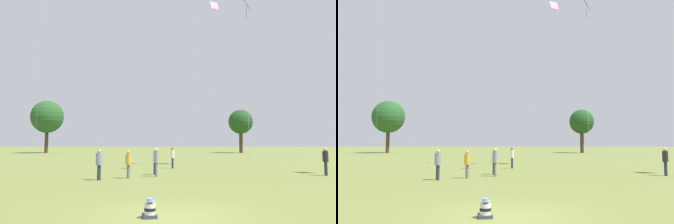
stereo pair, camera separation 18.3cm
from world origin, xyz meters
The scene contains 12 objects.
ground_plane centered at (0.00, 0.00, 0.00)m, with size 300.00×300.00×0.00m, color olive.
seated_toddler centered at (-0.60, -0.18, 0.23)m, with size 0.49×0.57×0.57m.
person_standing_0 centered at (10.15, 12.06, 1.10)m, with size 0.47×0.47×1.84m.
person_standing_2 centered at (-4.23, 9.19, 1.05)m, with size 0.45×0.45×1.77m.
person_standing_3 centered at (0.01, 17.78, 1.07)m, with size 0.44×0.44×1.77m.
person_standing_5 centered at (-2.66, 10.17, 1.00)m, with size 0.39×0.39×1.69m.
person_standing_6 centered at (-1.18, 12.59, 0.97)m, with size 0.41×0.41×1.63m.
person_standing_7 centered at (-1.02, 11.30, 1.11)m, with size 0.32×0.32×1.81m.
kite_1 centered at (4.09, 20.89, 14.54)m, with size 0.91×0.68×15.84m.
kite_4 centered at (7.19, 20.89, 15.17)m, with size 1.10×1.40×16.17m.
distant_tree_0 centered at (-25.71, 56.25, 7.31)m, with size 6.58×6.58×10.64m.
distant_tree_1 centered at (13.93, 57.53, 6.29)m, with size 4.98×4.98×8.87m.
Camera 1 is at (0.09, -9.93, 2.20)m, focal length 35.00 mm.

